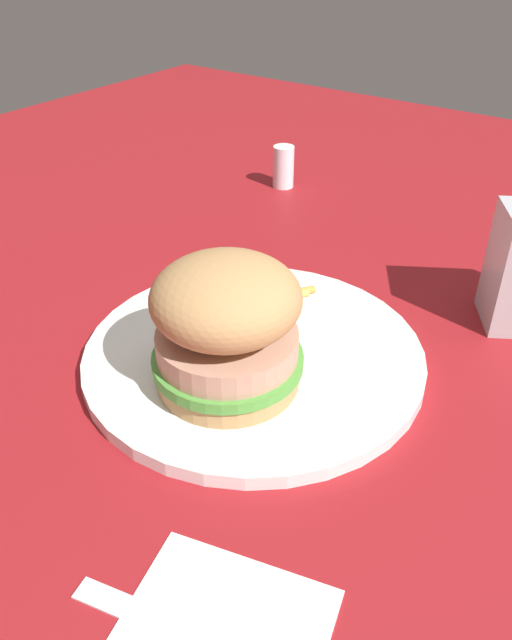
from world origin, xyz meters
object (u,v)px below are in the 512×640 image
Objects in this scene: plate at (256,356)px; salt_shaker at (283,167)px; sandwich at (227,325)px; fries_pile at (261,294)px.

plate is 0.39m from salt_shaker.
fries_pile is (-0.05, 0.11, -0.05)m from sandwich.
sandwich reaches higher than fries_pile.
sandwich is 1.24× the size of fries_pile.
sandwich is at bearing -61.85° from salt_shaker.
salt_shaker is at bearing 120.51° from plate.
salt_shaker is at bearing 120.03° from fries_pile.
plate is 5.16× the size of salt_shaker.
sandwich is (0.01, -0.05, 0.06)m from plate.
plate is 2.44× the size of sandwich.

